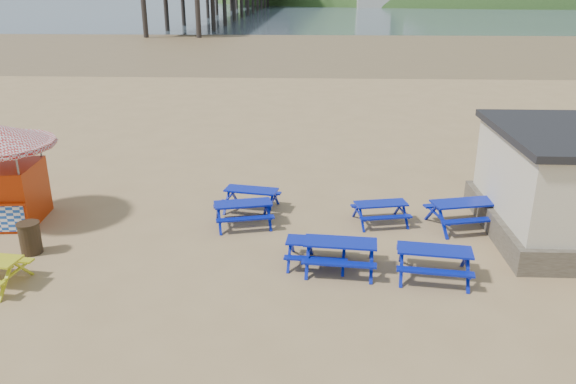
{
  "coord_description": "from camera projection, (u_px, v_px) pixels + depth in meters",
  "views": [
    {
      "loc": [
        1.62,
        -14.42,
        6.9
      ],
      "look_at": [
        0.9,
        1.5,
        1.0
      ],
      "focal_mm": 35.0,
      "sensor_mm": 36.0,
      "label": 1
    }
  ],
  "objects": [
    {
      "name": "picnic_table_blue_b",
      "position": [
        243.0,
        214.0,
        17.06
      ],
      "size": [
        2.0,
        1.75,
        0.72
      ],
      "rotation": [
        0.0,
        0.0,
        0.24
      ],
      "color": "#061092",
      "rests_on": "ground"
    },
    {
      "name": "picnic_table_blue_f",
      "position": [
        433.0,
        263.0,
        13.99
      ],
      "size": [
        2.0,
        1.7,
        0.76
      ],
      "rotation": [
        0.0,
        0.0,
        -0.13
      ],
      "color": "#061092",
      "rests_on": "ground"
    },
    {
      "name": "picnic_table_blue_c",
      "position": [
        380.0,
        213.0,
        17.19
      ],
      "size": [
        1.8,
        1.56,
        0.66
      ],
      "rotation": [
        0.0,
        0.0,
        0.2
      ],
      "color": "#061092",
      "rests_on": "ground"
    },
    {
      "name": "picnic_table_blue_a",
      "position": [
        251.0,
        199.0,
        18.22
      ],
      "size": [
        1.91,
        1.65,
        0.71
      ],
      "rotation": [
        0.0,
        0.0,
        -0.19
      ],
      "color": "#061092",
      "rests_on": "ground"
    },
    {
      "name": "ground",
      "position": [
        254.0,
        243.0,
        15.98
      ],
      "size": [
        400.0,
        400.0,
        0.0
      ],
      "primitive_type": "plane",
      "color": "tan",
      "rests_on": "ground"
    },
    {
      "name": "litter_bin",
      "position": [
        30.0,
        238.0,
        15.22
      ],
      "size": [
        0.61,
        0.61,
        0.89
      ],
      "color": "#392D19",
      "rests_on": "ground"
    },
    {
      "name": "sea",
      "position": [
        310.0,
        8.0,
        175.22
      ],
      "size": [
        400.0,
        400.0,
        0.0
      ],
      "primitive_type": "plane",
      "color": "#465764",
      "rests_on": "ground"
    },
    {
      "name": "picnic_table_blue_e",
      "position": [
        340.0,
        255.0,
        14.39
      ],
      "size": [
        1.98,
        1.65,
        0.77
      ],
      "rotation": [
        0.0,
        0.0,
        -0.09
      ],
      "color": "#061092",
      "rests_on": "ground"
    },
    {
      "name": "picnic_table_blue_g",
      "position": [
        463.0,
        214.0,
        16.87
      ],
      "size": [
        2.26,
        1.97,
        0.82
      ],
      "rotation": [
        0.0,
        0.0,
        0.23
      ],
      "color": "#061092",
      "rests_on": "ground"
    },
    {
      "name": "wet_sand",
      "position": [
        301.0,
        46.0,
        67.5
      ],
      "size": [
        400.0,
        400.0,
        0.0
      ],
      "primitive_type": "plane",
      "color": "olive",
      "rests_on": "ground"
    },
    {
      "name": "picnic_table_blue_d",
      "position": [
        317.0,
        252.0,
        14.66
      ],
      "size": [
        1.71,
        1.42,
        0.67
      ],
      "rotation": [
        0.0,
        0.0,
        -0.08
      ],
      "color": "#061092",
      "rests_on": "ground"
    },
    {
      "name": "headland_town",
      "position": [
        529.0,
        28.0,
        230.73
      ],
      "size": [
        264.0,
        144.0,
        108.0
      ],
      "color": "#2D4C1E",
      "rests_on": "ground"
    }
  ]
}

